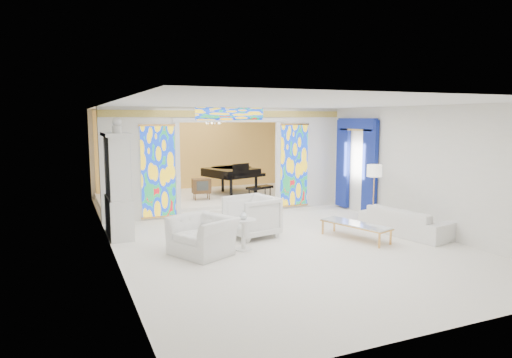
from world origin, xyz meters
name	(u,v)px	position (x,y,z in m)	size (l,w,h in m)	color
floor	(257,228)	(0.00, 0.00, 0.00)	(12.00, 12.00, 0.00)	white
ceiling	(257,106)	(0.00, 0.00, 3.00)	(7.00, 12.00, 0.02)	white
wall_back	(192,151)	(0.00, 6.00, 1.50)	(7.00, 0.02, 3.00)	silver
wall_front	(449,216)	(0.00, -6.00, 1.50)	(7.00, 0.02, 3.00)	silver
wall_left	(107,175)	(-3.50, 0.00, 1.50)	(0.02, 12.00, 3.00)	silver
wall_right	(374,162)	(3.50, 0.00, 1.50)	(0.02, 12.00, 3.00)	silver
partition_wall	(229,155)	(0.00, 2.00, 1.65)	(7.00, 0.22, 3.00)	silver
stained_glass_left	(158,172)	(-2.03, 1.89, 1.30)	(0.90, 0.04, 2.40)	gold
stained_glass_right	(294,165)	(2.03, 1.89, 1.30)	(0.90, 0.04, 2.40)	gold
stained_glass_transom	(230,114)	(0.00, 1.89, 2.82)	(2.00, 0.04, 0.34)	gold
alcove_platform	(208,198)	(0.00, 4.10, 0.09)	(6.80, 3.80, 0.18)	white
gold_curtain_back	(192,152)	(0.00, 5.88, 1.50)	(6.70, 0.10, 2.90)	gold
chandelier	(213,123)	(0.20, 4.00, 2.55)	(0.48, 0.48, 0.30)	#D3974A
blue_drapes	(356,158)	(3.40, 0.70, 1.58)	(0.14, 1.85, 2.65)	navy
china_cabinet	(118,186)	(-3.22, 0.60, 1.17)	(0.56, 1.46, 2.72)	silver
armchair_left	(203,236)	(-1.86, -1.57, 0.38)	(1.16, 1.01, 0.75)	white
armchair_right	(251,217)	(-0.45, -0.71, 0.47)	(1.01, 1.04, 0.95)	white
sofa	(406,221)	(2.95, -1.94, 0.31)	(2.14, 0.84, 0.63)	white
side_table	(243,230)	(-1.01, -1.63, 0.43)	(0.62, 0.62, 0.65)	silver
vase	(243,215)	(-1.01, -1.63, 0.74)	(0.17, 0.17, 0.18)	silver
coffee_table	(355,225)	(1.61, -1.84, 0.34)	(0.99, 1.73, 0.37)	white
floor_lamp	(374,174)	(2.89, -0.80, 1.31)	(0.41, 0.41, 1.54)	#D3974A
grand_piano	(232,172)	(0.90, 4.17, 0.90)	(1.94, 2.95, 1.06)	black
tv_console	(201,186)	(-0.40, 3.45, 0.60)	(0.60, 0.43, 0.65)	brown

